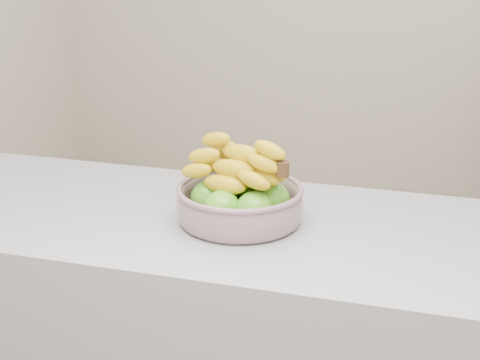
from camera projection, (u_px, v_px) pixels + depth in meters
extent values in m
cylinder|color=#8C9CA8|center=(240.00, 218.00, 1.54)|extent=(0.25, 0.25, 0.01)
torus|color=#8C9CA8|center=(240.00, 189.00, 1.51)|extent=(0.29, 0.29, 0.01)
sphere|color=#58971A|center=(222.00, 209.00, 1.47)|extent=(0.08, 0.08, 0.08)
sphere|color=#58971A|center=(254.00, 210.00, 1.46)|extent=(0.08, 0.08, 0.08)
sphere|color=#58971A|center=(272.00, 200.00, 1.52)|extent=(0.08, 0.08, 0.08)
sphere|color=#58971A|center=(257.00, 190.00, 1.58)|extent=(0.08, 0.08, 0.08)
sphere|color=#58971A|center=(227.00, 189.00, 1.58)|extent=(0.08, 0.08, 0.08)
sphere|color=#58971A|center=(209.00, 198.00, 1.53)|extent=(0.08, 0.08, 0.08)
ellipsoid|color=yellow|center=(225.00, 184.00, 1.48)|extent=(0.19, 0.08, 0.04)
ellipsoid|color=yellow|center=(236.00, 179.00, 1.51)|extent=(0.19, 0.10, 0.04)
ellipsoid|color=yellow|center=(248.00, 173.00, 1.55)|extent=(0.18, 0.11, 0.04)
ellipsoid|color=yellow|center=(234.00, 169.00, 1.48)|extent=(0.19, 0.06, 0.04)
ellipsoid|color=yellow|center=(246.00, 163.00, 1.52)|extent=(0.18, 0.12, 0.04)
ellipsoid|color=yellow|center=(242.00, 154.00, 1.48)|extent=(0.19, 0.10, 0.04)
cylinder|color=#3D2613|center=(283.00, 169.00, 1.43)|extent=(0.03, 0.03, 0.03)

